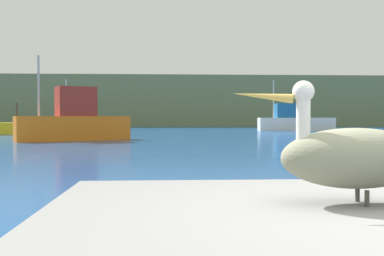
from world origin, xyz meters
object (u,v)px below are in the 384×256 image
at_px(pelican, 353,156).
at_px(fishing_boat_white, 294,120).
at_px(fishing_boat_red, 81,122).
at_px(fishing_boat_orange, 74,121).

xyz_separation_m(pelican, fishing_boat_white, (11.04, 39.35, -0.06)).
bearing_deg(fishing_boat_red, fishing_boat_orange, 96.36).
bearing_deg(fishing_boat_orange, pelican, 80.95).
bearing_deg(pelican, fishing_boat_white, -102.92).
relative_size(pelican, fishing_boat_orange, 0.20).
height_order(fishing_boat_orange, fishing_boat_white, fishing_boat_white).
height_order(pelican, fishing_boat_white, fishing_boat_white).
height_order(pelican, fishing_boat_red, fishing_boat_red).
bearing_deg(pelican, fishing_boat_red, -73.52).
distance_m(fishing_boat_white, fishing_boat_red, 20.84).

